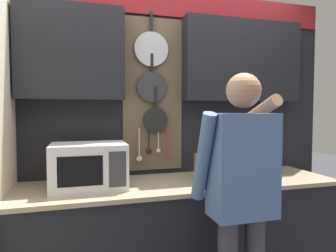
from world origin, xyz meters
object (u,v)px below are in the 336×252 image
object	(u,v)px
microwave	(89,166)
utensil_crock	(271,166)
person	(241,187)
knife_block	(203,166)

from	to	relation	value
microwave	utensil_crock	xyz separation A→B (m)	(1.45, 0.00, -0.08)
person	microwave	bearing A→B (deg)	148.12
utensil_crock	person	distance (m)	0.80
utensil_crock	knife_block	bearing A→B (deg)	-179.89
knife_block	utensil_crock	size ratio (longest dim) A/B	0.86
microwave	utensil_crock	distance (m)	1.45
microwave	knife_block	distance (m)	0.85
person	utensil_crock	bearing A→B (deg)	42.56
microwave	person	distance (m)	1.02
microwave	person	size ratio (longest dim) A/B	0.30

